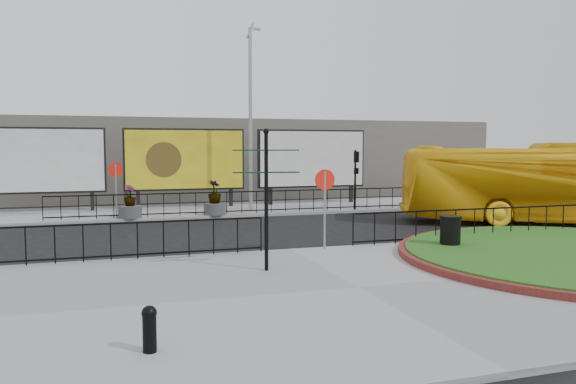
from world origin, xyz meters
name	(u,v)px	position (x,y,z in m)	size (l,w,h in m)	color
ground	(290,253)	(0.00, 0.00, 0.00)	(90.00, 90.00, 0.00)	black
pavement_near	(358,290)	(0.00, -5.00, 0.06)	(30.00, 10.00, 0.12)	gray
pavement_far	(218,210)	(0.00, 12.00, 0.06)	(44.00, 6.00, 0.12)	gray
railing_near_left	(83,243)	(-6.00, -0.30, 0.67)	(10.00, 0.10, 1.10)	black
railing_near_right	(474,224)	(6.50, -0.30, 0.67)	(9.00, 0.10, 1.10)	black
railing_far	(249,202)	(1.00, 9.30, 0.67)	(18.00, 0.10, 1.10)	black
speed_sign_far	(116,178)	(-5.00, 9.40, 1.92)	(0.64, 0.07, 2.47)	gray
speed_sign_near	(325,191)	(1.00, -0.40, 1.92)	(0.64, 0.07, 2.47)	gray
billboard_left	(38,161)	(-8.50, 12.97, 2.60)	(6.20, 0.31, 4.10)	black
billboard_mid	(185,160)	(-1.50, 12.97, 2.60)	(6.20, 0.31, 4.10)	black
billboard_right	(312,159)	(5.50, 12.97, 2.60)	(6.20, 0.31, 4.10)	black
lamp_post	(251,116)	(1.51, 11.00, 4.83)	(0.74, 0.18, 9.23)	gray
signal_pole_a	(356,170)	(6.50, 9.34, 2.10)	(0.22, 0.26, 3.00)	black
signal_pole_b	(409,170)	(9.50, 9.34, 2.10)	(0.22, 0.26, 3.00)	black
building_backdrop	(190,158)	(0.00, 22.00, 2.50)	(40.00, 10.00, 5.00)	#5E5952
fingerpost_sign	(266,185)	(-1.50, -2.71, 2.30)	(1.70, 0.47, 3.62)	black
bollard	(149,327)	(-4.75, -7.68, 0.52)	(0.24, 0.24, 0.73)	black
litter_bin	(450,233)	(4.50, -1.86, 0.66)	(0.65, 0.65, 1.08)	black
bus	(549,183)	(12.63, 2.99, 1.72)	(2.89, 12.36, 3.44)	yellow
planter_a	(130,207)	(-4.42, 9.40, 0.62)	(1.02, 1.02, 1.48)	#4C4C4F
planter_b	(215,202)	(-0.62, 9.40, 0.73)	(1.03, 1.03, 1.62)	#4C4C4F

